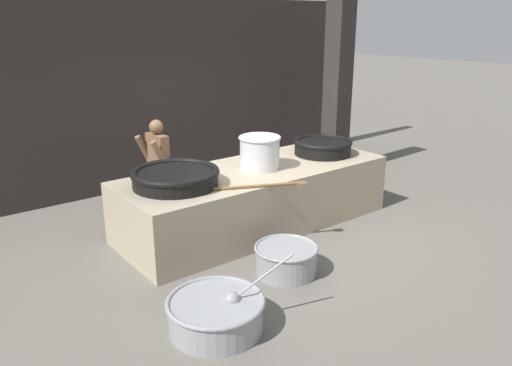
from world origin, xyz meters
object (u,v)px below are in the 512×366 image
at_px(cook, 158,165).
at_px(giant_wok_near, 175,177).
at_px(prep_bowl_meat, 286,258).
at_px(giant_wok_far, 323,146).
at_px(prep_bowl_vegetables, 216,312).
at_px(stock_pot, 260,152).

bearing_deg(cook, giant_wok_near, 69.52).
distance_m(cook, prep_bowl_meat, 2.68).
bearing_deg(prep_bowl_meat, giant_wok_far, 35.09).
bearing_deg(prep_bowl_vegetables, giant_wok_near, 71.21).
xyz_separation_m(cook, prep_bowl_meat, (0.30, -2.59, -0.62)).
bearing_deg(cook, prep_bowl_vegetables, 68.27).
distance_m(giant_wok_far, cook, 2.56).
height_order(giant_wok_far, cook, cook).
bearing_deg(giant_wok_near, stock_pot, -2.26).
relative_size(giant_wok_far, stock_pot, 1.53).
bearing_deg(prep_bowl_vegetables, prep_bowl_meat, 18.69).
distance_m(giant_wok_near, stock_pot, 1.33).
relative_size(giant_wok_far, prep_bowl_meat, 1.20).
bearing_deg(giant_wok_near, prep_bowl_meat, -64.92).
bearing_deg(stock_pot, giant_wok_far, 0.19).
bearing_deg(stock_pot, prep_bowl_meat, -116.28).
relative_size(giant_wok_near, stock_pot, 1.89).
xyz_separation_m(giant_wok_near, prep_bowl_meat, (0.66, -1.41, -0.80)).
relative_size(giant_wok_far, cook, 0.61).
height_order(stock_pot, cook, cook).
height_order(prep_bowl_vegetables, prep_bowl_meat, prep_bowl_vegetables).
distance_m(stock_pot, prep_bowl_vegetables, 2.81).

